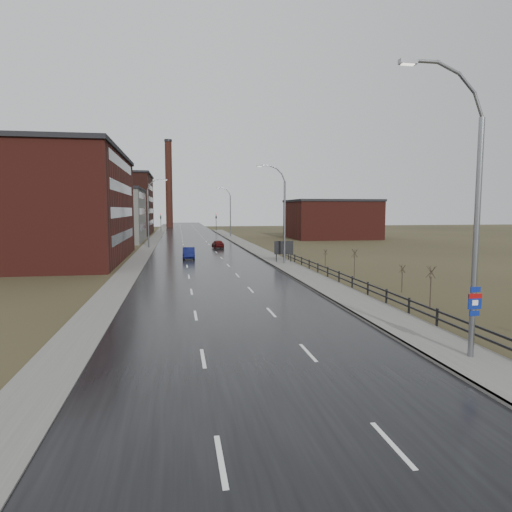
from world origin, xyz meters
name	(u,v)px	position (x,y,z in m)	size (l,w,h in m)	color
ground	(276,393)	(0.00, 0.00, 0.00)	(320.00, 320.00, 0.00)	#2D2819
road	(198,248)	(0.00, 60.00, 0.03)	(14.00, 300.00, 0.06)	black
sidewalk_right	(285,265)	(8.60, 35.00, 0.09)	(3.20, 180.00, 0.18)	#595651
curb_right	(271,265)	(7.08, 35.00, 0.09)	(0.16, 180.00, 0.18)	slate
sidewalk_left	(147,249)	(-8.20, 60.00, 0.06)	(2.40, 260.00, 0.12)	#595651
warehouse_near	(30,206)	(-20.99, 45.00, 6.76)	(22.44, 28.56, 13.50)	#471914
warehouse_mid	(101,215)	(-17.99, 78.00, 5.26)	(16.32, 20.40, 10.50)	slate
warehouse_far	(99,204)	(-22.99, 108.00, 7.76)	(26.52, 24.48, 15.50)	#331611
building_right	(331,219)	(30.30, 82.00, 4.26)	(18.36, 16.32, 8.50)	#471914
smokestack	(169,183)	(-6.00, 150.00, 15.50)	(2.70, 2.70, 30.70)	#331611
streetlight_main	(470,216)	(8.47, 2.00, 6.06)	(3.91, 0.29, 12.11)	slate
streetlight_right_mid	(282,214)	(8.50, 36.00, 5.84)	(3.36, 0.28, 11.35)	slate
streetlight_left	(150,213)	(-7.70, 62.00, 5.84)	(3.36, 0.28, 11.35)	slate
streetlight_right_far	(229,212)	(8.50, 90.00, 5.84)	(3.36, 0.28, 11.35)	slate
guardrail	(356,282)	(10.30, 18.31, 0.71)	(0.10, 53.05, 1.10)	black
shrub_c	(431,285)	(12.83, 11.94, 1.45)	(0.64, 0.68, 2.72)	#382D23
shrub_d	(402,278)	(13.61, 17.23, 1.14)	(0.51, 0.54, 2.14)	#382D23
shrub_e	(355,263)	(12.72, 24.60, 1.47)	(0.65, 0.68, 2.76)	#382D23
shrub_f	(325,258)	(12.62, 32.69, 1.08)	(0.48, 0.51, 2.03)	#382D23
billboard	(284,248)	(9.10, 37.60, 1.77)	(2.30, 0.17, 2.64)	black
traffic_light_left	(161,216)	(-8.00, 120.00, 4.60)	(0.58, 2.73, 5.30)	black
traffic_light_right	(216,216)	(8.00, 120.00, 4.60)	(0.58, 2.73, 5.30)	black
car_near	(189,253)	(-1.91, 44.02, 0.72)	(1.53, 4.39, 1.45)	#0E1347
car_far	(218,244)	(3.20, 59.52, 0.69)	(1.63, 4.04, 1.38)	#480C0C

